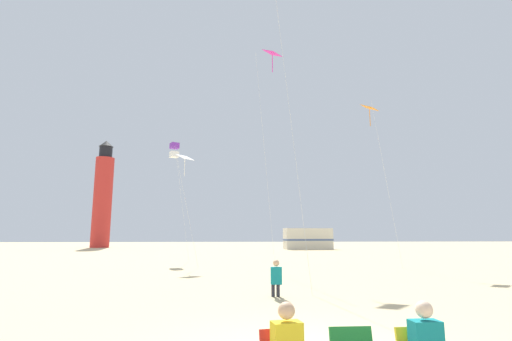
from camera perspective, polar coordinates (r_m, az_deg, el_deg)
kite_flyer_standing at (r=12.28m, az=3.03°, el=-15.74°), size 0.35×0.52×1.16m
kite_diamond_orange at (r=25.05m, az=16.83°, el=8.13°), size 1.94×1.94×10.01m
kite_diamond_white at (r=24.34m, az=-10.61°, el=1.43°), size 1.66×1.66×6.96m
kite_box_violet at (r=30.39m, az=-12.15°, el=2.98°), size 1.77×1.77×9.03m
kite_diamond_magenta at (r=23.08m, az=2.36°, el=15.85°), size 1.60×1.60×12.68m
lighthouse_distant at (r=64.09m, az=-22.00°, el=-3.64°), size 2.80×2.80×16.80m
rv_van_cream at (r=52.78m, az=7.79°, el=-10.13°), size 6.61×2.85×2.80m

